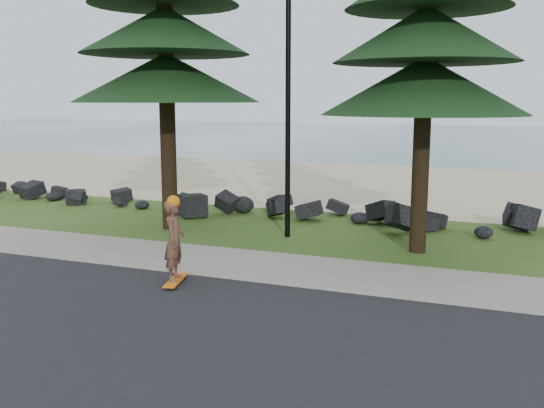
# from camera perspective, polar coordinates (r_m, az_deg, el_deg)

# --- Properties ---
(ground) EXTENTS (160.00, 160.00, 0.00)m
(ground) POSITION_cam_1_polar(r_m,az_deg,el_deg) (13.50, -3.16, -5.90)
(ground) COLOR #334F18
(ground) RESTS_ON ground
(road) EXTENTS (160.00, 7.00, 0.02)m
(road) POSITION_cam_1_polar(r_m,az_deg,el_deg) (9.79, -14.31, -12.33)
(road) COLOR black
(road) RESTS_ON ground
(kerb) EXTENTS (160.00, 0.20, 0.10)m
(kerb) POSITION_cam_1_polar(r_m,az_deg,el_deg) (12.70, -4.84, -6.69)
(kerb) COLOR gray
(kerb) RESTS_ON ground
(sidewalk) EXTENTS (160.00, 2.00, 0.08)m
(sidewalk) POSITION_cam_1_polar(r_m,az_deg,el_deg) (13.66, -2.81, -5.53)
(sidewalk) COLOR gray
(sidewalk) RESTS_ON ground
(beach_sand) EXTENTS (160.00, 15.00, 0.01)m
(beach_sand) POSITION_cam_1_polar(r_m,az_deg,el_deg) (27.12, 9.55, 1.94)
(beach_sand) COLOR tan
(beach_sand) RESTS_ON ground
(ocean) EXTENTS (160.00, 58.00, 0.01)m
(ocean) POSITION_cam_1_polar(r_m,az_deg,el_deg) (63.17, 16.35, 6.10)
(ocean) COLOR #3B6172
(ocean) RESTS_ON ground
(seawall_boulders) EXTENTS (60.00, 2.40, 1.10)m
(seawall_boulders) POSITION_cam_1_polar(r_m,az_deg,el_deg) (18.60, 3.96, -1.54)
(seawall_boulders) COLOR black
(seawall_boulders) RESTS_ON ground
(lamp_post) EXTENTS (0.25, 0.14, 8.14)m
(lamp_post) POSITION_cam_1_polar(r_m,az_deg,el_deg) (15.97, 1.53, 11.54)
(lamp_post) COLOR black
(lamp_post) RESTS_ON ground
(skateboarder) EXTENTS (0.51, 0.99, 1.79)m
(skateboarder) POSITION_cam_1_polar(r_m,az_deg,el_deg) (12.11, -9.17, -3.43)
(skateboarder) COLOR orange
(skateboarder) RESTS_ON ground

